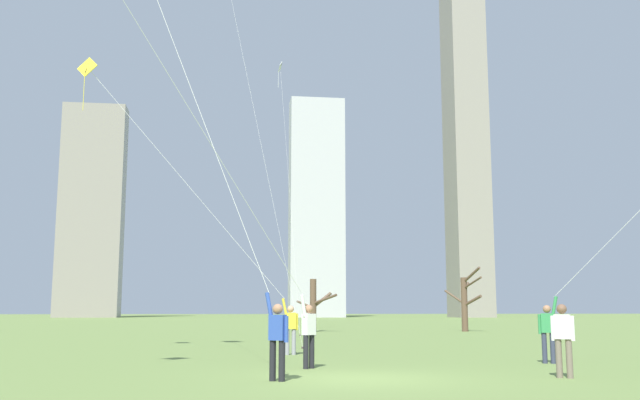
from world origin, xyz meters
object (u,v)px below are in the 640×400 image
kite_flyer_midfield_center_yellow (264,293)px  bystander_far_off_by_trees (563,337)px  bare_tree_leftmost (314,304)px  bare_tree_center (465,300)px  kite_flyer_midfield_left_pink (606,266)px  distant_kite_high_overhead_white (282,97)px  kite_flyer_midfield_right_blue (274,272)px  kite_flyer_far_back_teal (212,158)px

kite_flyer_midfield_center_yellow → bystander_far_off_by_trees: size_ratio=6.44×
bare_tree_leftmost → bare_tree_center: size_ratio=0.81×
kite_flyer_midfield_left_pink → bystander_far_off_by_trees: kite_flyer_midfield_left_pink is taller
kite_flyer_midfield_left_pink → kite_flyer_midfield_center_yellow: 10.76m
distant_kite_high_overhead_white → kite_flyer_midfield_right_blue: bearing=-94.9°
bystander_far_off_by_trees → bare_tree_center: bare_tree_center is taller
distant_kite_high_overhead_white → bare_tree_center: bearing=8.1°
kite_flyer_midfield_center_yellow → bystander_far_off_by_trees: bearing=-55.5°
distant_kite_high_overhead_white → bare_tree_leftmost: 14.01m
kite_flyer_far_back_teal → kite_flyer_midfield_center_yellow: 8.70m
kite_flyer_far_back_teal → kite_flyer_midfield_center_yellow: kite_flyer_far_back_teal is taller
kite_flyer_far_back_teal → bystander_far_off_by_trees: (7.84, -0.90, -4.02)m
kite_flyer_midfield_center_yellow → bare_tree_center: (14.95, 22.94, 0.06)m
kite_flyer_midfield_right_blue → bystander_far_off_by_trees: 6.93m
kite_flyer_midfield_center_yellow → distant_kite_high_overhead_white: distant_kite_high_overhead_white is taller
bystander_far_off_by_trees → bare_tree_center: 33.08m
kite_flyer_midfield_right_blue → distant_kite_high_overhead_white: 30.55m
bystander_far_off_by_trees → bare_tree_leftmost: (-1.45, 32.64, 0.91)m
distant_kite_high_overhead_white → kite_flyer_midfield_center_yellow: bearing=-96.0°
kite_flyer_midfield_right_blue → bare_tree_leftmost: bearing=80.9°
kite_flyer_far_back_teal → bare_tree_center: kite_flyer_far_back_teal is taller
kite_flyer_midfield_left_pink → bare_tree_center: size_ratio=2.27×
bare_tree_center → kite_flyer_midfield_center_yellow: bearing=-123.1°
kite_flyer_midfield_right_blue → kite_flyer_midfield_center_yellow: (0.14, 6.46, -0.39)m
kite_flyer_midfield_center_yellow → bare_tree_center: 27.38m
kite_flyer_far_back_teal → kite_flyer_midfield_right_blue: size_ratio=1.48×
kite_flyer_midfield_left_pink → bare_tree_leftmost: (-4.36, 29.48, -0.86)m
distant_kite_high_overhead_white → bare_tree_leftmost: distant_kite_high_overhead_white is taller
distant_kite_high_overhead_white → kite_flyer_far_back_teal: bearing=-97.7°
kite_flyer_midfield_right_blue → bare_tree_center: (15.09, 29.39, -0.34)m
kite_flyer_midfield_center_yellow → kite_flyer_far_back_teal: bearing=-101.9°
bare_tree_leftmost → bare_tree_center: (10.25, -0.77, 0.28)m
kite_flyer_midfield_right_blue → bare_tree_leftmost: size_ratio=3.74×
kite_flyer_far_back_teal → kite_flyer_midfield_right_blue: 3.34m
bare_tree_leftmost → kite_flyer_midfield_center_yellow: bearing=-101.2°
bystander_far_off_by_trees → distant_kite_high_overhead_white: (-3.93, 30.05, 14.45)m
kite_flyer_far_back_teal → bare_tree_leftmost: bearing=78.6°
kite_flyer_far_back_teal → bare_tree_center: 35.27m
kite_flyer_midfield_center_yellow → kite_flyer_midfield_left_pink: bearing=-32.5°
kite_flyer_midfield_left_pink → kite_flyer_far_back_teal: bearing=-168.1°
kite_flyer_far_back_teal → kite_flyer_midfield_center_yellow: (1.69, 8.03, -2.89)m
bare_tree_center → distant_kite_high_overhead_white: bearing=-171.9°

